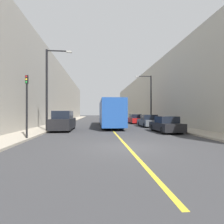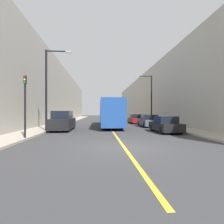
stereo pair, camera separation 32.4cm
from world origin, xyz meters
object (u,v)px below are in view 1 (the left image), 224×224
Objects in this scene: bus at (110,113)px; parked_suv_left at (63,121)px; car_right_near at (166,125)px; traffic_light at (27,104)px; car_right_mid at (148,121)px; street_lamp_right at (150,96)px; street_lamp_left at (49,84)px; car_right_far at (135,119)px.

bus is 2.64× the size of parked_suv_left.
bus is at bearing 122.54° from car_right_near.
parked_suv_left is 6.21m from traffic_light.
car_right_mid is 1.03× the size of traffic_light.
parked_suv_left is 0.69× the size of street_lamp_right.
bus is 8.65m from car_right_near.
parked_suv_left is at bearing 37.99° from street_lamp_left.
traffic_light reaches higher than parked_suv_left.
car_right_far is 0.68× the size of street_lamp_right.
car_right_near is at bearing -92.09° from car_right_mid.
street_lamp_right is (1.16, 3.24, 3.47)m from car_right_mid.
parked_suv_left is at bearing 166.15° from car_right_near.
parked_suv_left is at bearing -136.01° from bus.
street_lamp_left is at bearing -137.07° from bus.
street_lamp_right is at bearing 19.73° from bus.
traffic_light is (-6.31, -10.75, 0.63)m from bus.
car_right_mid is (0.22, 6.15, 0.03)m from car_right_near.
street_lamp_left is 14.56m from street_lamp_right.
street_lamp_right is (1.38, -3.49, 3.48)m from car_right_far.
car_right_mid is 0.89× the size of car_right_far.
car_right_mid is 0.61× the size of street_lamp_right.
bus reaches higher than parked_suv_left.
car_right_far is 19.77m from traffic_light.
parked_suv_left is 1.13× the size of car_right_mid.
parked_suv_left is at bearing -159.09° from car_right_mid.
street_lamp_right is at bearing 32.43° from parked_suv_left.
street_lamp_left is at bearing -147.00° from street_lamp_right.
car_right_near is 0.99× the size of car_right_mid.
street_lamp_left is at bearing -142.01° from parked_suv_left.
street_lamp_right is (6.00, 2.15, 2.41)m from bus.
bus reaches higher than car_right_near.
traffic_light is at bearing -162.14° from car_right_near.
bus is at bearing 43.99° from parked_suv_left.
car_right_mid is (9.87, 3.77, -0.22)m from parked_suv_left.
traffic_light is at bearing -102.22° from parked_suv_left.
bus reaches higher than car_right_far.
car_right_mid is at bearing 40.94° from traffic_light.
street_lamp_right is (12.21, 7.93, -0.30)m from street_lamp_left.
bus is 3.09× the size of traffic_light.
car_right_mid is 12.58m from street_lamp_left.
car_right_mid is 0.56× the size of street_lamp_left.
car_right_near is 1.02× the size of traffic_light.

